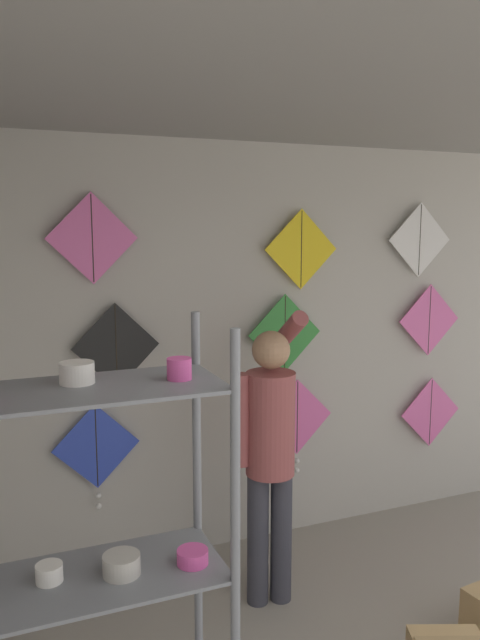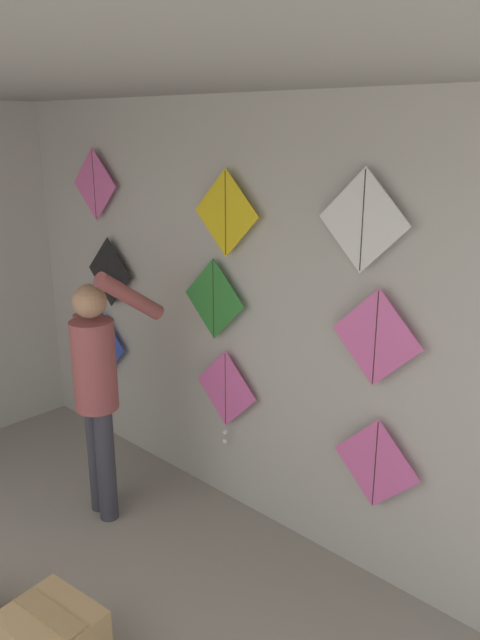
{
  "view_description": "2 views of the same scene",
  "coord_description": "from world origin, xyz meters",
  "views": [
    {
      "loc": [
        -1.9,
        -0.61,
        2.26
      ],
      "look_at": [
        -0.42,
        2.98,
        1.66
      ],
      "focal_mm": 35.0,
      "sensor_mm": 36.0,
      "label": 1
    },
    {
      "loc": [
        2.88,
        0.43,
        2.62
      ],
      "look_at": [
        0.48,
        2.98,
        1.52
      ],
      "focal_mm": 35.0,
      "sensor_mm": 36.0,
      "label": 2
    }
  ],
  "objects": [
    {
      "name": "kite_7",
      "position": [
        0.13,
        3.22,
        2.09
      ],
      "size": [
        0.55,
        0.01,
        0.55
      ],
      "color": "yellow"
    },
    {
      "name": "shopkeeper",
      "position": [
        -0.41,
        2.55,
        1.0
      ],
      "size": [
        0.44,
        0.58,
        1.77
      ],
      "rotation": [
        0.0,
        0.0,
        -0.18
      ],
      "color": "#383842",
      "rests_on": "ground"
    },
    {
      "name": "kite_5",
      "position": [
        1.25,
        3.22,
        1.53
      ],
      "size": [
        0.55,
        0.01,
        0.55
      ],
      "color": "pink"
    },
    {
      "name": "ceiling_slab",
      "position": [
        0.0,
        1.64,
        2.82
      ],
      "size": [
        5.11,
        4.08,
        0.04
      ],
      "primitive_type": "cube",
      "color": "gray"
    },
    {
      "name": "kite_3",
      "position": [
        -1.16,
        3.22,
        1.5
      ],
      "size": [
        0.55,
        0.01,
        0.55
      ],
      "color": "black"
    },
    {
      "name": "kite_8",
      "position": [
        1.13,
        3.22,
        2.14
      ],
      "size": [
        0.55,
        0.01,
        0.55
      ],
      "color": "white"
    },
    {
      "name": "shelf_rack",
      "position": [
        -1.67,
        1.19,
        1.15
      ],
      "size": [
        0.87,
        0.39,
        1.97
      ],
      "color": "slate",
      "rests_on": "ground"
    },
    {
      "name": "kite_0",
      "position": [
        -1.31,
        3.22,
        0.84
      ],
      "size": [
        0.55,
        0.04,
        0.69
      ],
      "color": "blue"
    },
    {
      "name": "back_panel",
      "position": [
        0.0,
        3.31,
        1.4
      ],
      "size": [
        5.11,
        0.06,
        2.8
      ],
      "primitive_type": "cube",
      "color": "#BCB7AD",
      "rests_on": "ground"
    },
    {
      "name": "kite_2",
      "position": [
        1.31,
        3.22,
        0.79
      ],
      "size": [
        0.55,
        0.01,
        0.55
      ],
      "color": "pink"
    },
    {
      "name": "kite_6",
      "position": [
        -1.29,
        3.22,
        2.17
      ],
      "size": [
        0.55,
        0.01,
        0.55
      ],
      "color": "pink"
    },
    {
      "name": "kite_4",
      "position": [
        0.01,
        3.22,
        1.51
      ],
      "size": [
        0.55,
        0.01,
        0.55
      ],
      "color": "#338C38"
    },
    {
      "name": "kite_1",
      "position": [
        0.12,
        3.22,
        0.86
      ],
      "size": [
        0.55,
        0.04,
        0.69
      ],
      "color": "pink"
    }
  ]
}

